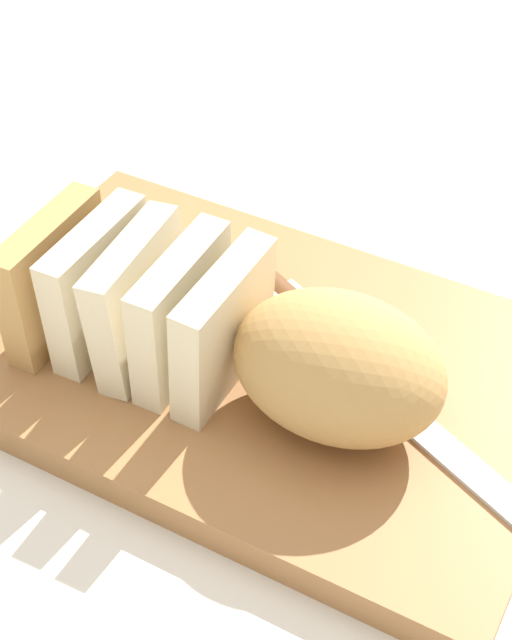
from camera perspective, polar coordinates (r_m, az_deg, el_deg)
The scene contains 7 objects.
ground_plane at distance 0.67m, azimuth 0.00°, elevation -3.43°, with size 3.00×3.00×0.00m, color silver.
cutting_board at distance 0.66m, azimuth 0.00°, elevation -2.69°, with size 0.42×0.27×0.02m, color #9E6B3D.
bread_loaf at distance 0.60m, azimuth -0.58°, elevation -0.97°, with size 0.29×0.12×0.09m.
bread_knife at distance 0.67m, azimuth 2.57°, elevation 0.30°, with size 0.27×0.13×0.02m.
crumb_near_knife at distance 0.67m, azimuth 3.43°, elevation -0.41°, with size 0.01×0.01×0.01m, color #A8753D.
crumb_near_loaf at distance 0.64m, azimuth 2.49°, elevation -2.80°, with size 0.01×0.01×0.01m, color #A8753D.
crumb_stray_left at distance 0.62m, azimuth 5.37°, elevation -5.32°, with size 0.00×0.00×0.00m, color #A8753D.
Camera 1 is at (-0.24, 0.40, 0.48)m, focal length 54.17 mm.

